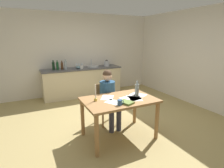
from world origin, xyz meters
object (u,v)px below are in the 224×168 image
teacup_on_counter (81,67)px  wine_glass_near_sink (82,64)px  chair_at_table (106,102)px  bottle_sauce (66,65)px  stovetop_kettle (107,63)px  bottle_wine_red (62,66)px  sink_unit (93,66)px  wine_glass_back_left (76,64)px  mixing_bowl (79,67)px  candlestick (96,96)px  coffee_mug (120,102)px  dining_table (119,105)px  wine_bottle_on_table (137,90)px  book_magazine (126,102)px  person_seated (109,95)px  wine_glass_by_kettle (79,64)px  bottle_vinegar (57,66)px  bottle_oil (53,66)px

teacup_on_counter → wine_glass_near_sink: bearing=69.2°
chair_at_table → bottle_sauce: bottle_sauce is taller
bottle_sauce → stovetop_kettle: bearing=3.9°
bottle_wine_red → teacup_on_counter: size_ratio=2.25×
chair_at_table → sink_unit: bearing=76.8°
bottle_wine_red → stovetop_kettle: 1.48m
stovetop_kettle → wine_glass_back_left: stovetop_kettle is taller
sink_unit → mixing_bowl: sink_unit is taller
bottle_sauce → chair_at_table: bearing=-78.7°
wine_glass_near_sink → wine_glass_back_left: size_ratio=1.00×
bottle_wine_red → wine_glass_near_sink: (0.67, 0.14, -0.00)m
chair_at_table → wine_glass_back_left: 2.32m
wine_glass_back_left → teacup_on_counter: size_ratio=1.33×
teacup_on_counter → candlestick: bearing=-101.6°
chair_at_table → candlestick: size_ratio=2.92×
coffee_mug → teacup_on_counter: teacup_on_counter is taller
dining_table → candlestick: 0.47m
wine_bottle_on_table → book_magazine: bearing=-148.2°
dining_table → chair_at_table: bearing=87.0°
person_seated → stovetop_kettle: 2.49m
wine_glass_by_kettle → mixing_bowl: bearing=-106.6°
bottle_vinegar → teacup_on_counter: (0.69, -0.15, -0.07)m
wine_glass_near_sink → bottle_oil: bearing=-173.6°
bottle_vinegar → wine_glass_back_left: bearing=13.9°
sink_unit → teacup_on_counter: (-0.43, -0.15, 0.02)m
wine_bottle_on_table → mixing_bowl: bearing=96.6°
dining_table → bottle_vinegar: size_ratio=4.66×
candlestick → bottle_oil: bearing=95.8°
bottle_wine_red → wine_glass_near_sink: bottle_wine_red is taller
bottle_sauce → wine_glass_by_kettle: bottle_sauce is taller
dining_table → candlestick: bearing=168.5°
bottle_oil → bottle_sauce: (0.33, -0.14, 0.01)m
bottle_vinegar → coffee_mug: bearing=-81.6°
candlestick → wine_glass_near_sink: wine_glass_near_sink is taller
bottle_vinegar → wine_glass_near_sink: (0.80, 0.15, -0.01)m
book_magazine → bottle_oil: size_ratio=0.81×
wine_bottle_on_table → chair_at_table: bearing=114.8°
bottle_wine_red → wine_glass_back_left: (0.48, 0.14, -0.00)m
coffee_mug → mixing_bowl: 2.99m
wine_bottle_on_table → bottle_vinegar: bottle_vinegar is taller
sink_unit → bottle_sauce: (-0.90, -0.10, 0.11)m
dining_table → wine_glass_back_left: (0.03, 2.93, 0.36)m
dining_table → mixing_bowl: size_ratio=6.85×
coffee_mug → wine_glass_back_left: size_ratio=0.74×
coffee_mug → bottle_oil: bottle_oil is taller
sink_unit → bottle_vinegar: bearing=-179.7°
chair_at_table → wine_bottle_on_table: bearing=-65.2°
chair_at_table → mixing_bowl: mixing_bowl is taller
bottle_wine_red → stovetop_kettle: size_ratio=1.19×
person_seated → wine_glass_by_kettle: person_seated is taller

